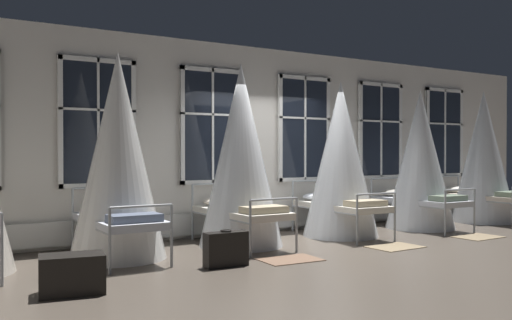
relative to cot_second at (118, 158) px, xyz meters
name	(u,v)px	position (x,y,z in m)	size (l,w,h in m)	color
ground	(304,243)	(2.93, -0.26, -1.38)	(26.84, 26.84, 0.00)	brown
back_wall_with_windows	(258,140)	(2.93, 1.18, 0.30)	(14.42, 0.10, 3.35)	silver
window_bank	(261,170)	(2.93, 1.06, -0.24)	(10.92, 0.10, 2.83)	black
cot_second	(118,158)	(0.00, 0.00, 0.00)	(1.31, 1.88, 2.83)	#9EA3A8
cot_third	(241,157)	(1.94, 0.04, 0.00)	(1.31, 1.89, 2.83)	#9EA3A8
cot_fourth	(341,161)	(3.93, 0.04, -0.07)	(1.31, 1.89, 2.69)	#9EA3A8
cot_fifth	(420,161)	(5.88, 0.03, -0.09)	(1.31, 1.88, 2.65)	#9EA3A8
cot_sixth	(483,158)	(7.80, 0.06, -0.04)	(1.31, 1.89, 2.75)	#9EA3A8
rug_third	(290,260)	(1.96, -1.29, -1.37)	(0.80, 0.56, 0.01)	brown
rug_fourth	(395,247)	(3.91, -1.29, -1.37)	(0.80, 0.56, 0.01)	#8E7A5B
rug_fifth	(478,237)	(5.85, -1.29, -1.37)	(0.80, 0.56, 0.01)	#8E7A5B
suitcase_dark	(226,249)	(1.02, -1.22, -1.15)	(0.57, 0.23, 0.47)	black
travel_trunk	(72,274)	(-0.96, -1.60, -1.18)	(0.64, 0.40, 0.40)	black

